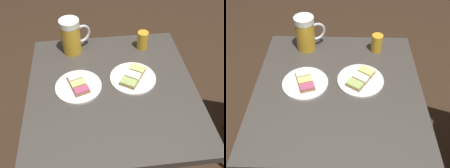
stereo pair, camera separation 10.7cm
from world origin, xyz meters
The scene contains 6 objects.
ground_plane centered at (0.00, 0.00, 0.00)m, with size 6.00×6.00×0.00m, color #382619.
cafe_table centered at (0.00, 0.00, 0.56)m, with size 0.72×0.75×0.72m.
plate_near centered at (0.14, -0.02, 0.73)m, with size 0.20×0.20×0.03m.
plate_far centered at (-0.10, -0.04, 0.73)m, with size 0.21×0.21×0.03m.
beer_mug centered at (0.16, -0.27, 0.81)m, with size 0.15×0.10×0.18m.
beer_glass_small centered at (-0.18, -0.26, 0.76)m, with size 0.05×0.05×0.09m, color gold.
Camera 1 is at (0.09, 0.74, 1.50)m, focal length 40.03 mm.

